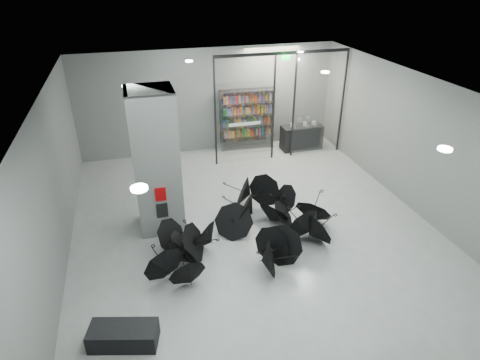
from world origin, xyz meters
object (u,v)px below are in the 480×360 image
object	(u,v)px
column	(156,162)
umbrella_cluster	(246,233)
shop_counter	(301,137)
bench	(124,336)
bookshelf	(247,119)

from	to	relation	value
column	umbrella_cluster	distance (m)	3.07
shop_counter	umbrella_cluster	size ratio (longest dim) A/B	0.29
bench	bookshelf	distance (m)	10.22
umbrella_cluster	bookshelf	bearing A→B (deg)	73.29
bench	bookshelf	world-z (taller)	bookshelf
shop_counter	umbrella_cluster	world-z (taller)	umbrella_cluster
column	shop_counter	world-z (taller)	column
column	bench	xyz separation A→B (m)	(-1.18, -4.03, -1.79)
column	bookshelf	world-z (taller)	column
column	umbrella_cluster	xyz separation A→B (m)	(2.08, -1.50, -1.69)
shop_counter	bookshelf	bearing A→B (deg)	159.76
bookshelf	umbrella_cluster	bearing A→B (deg)	-102.68
column	umbrella_cluster	bearing A→B (deg)	-35.83
bench	bookshelf	size ratio (longest dim) A/B	0.56
column	shop_counter	bearing A→B (deg)	33.66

